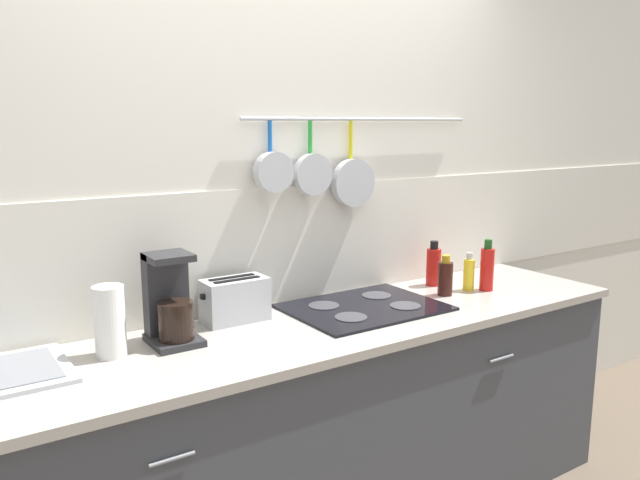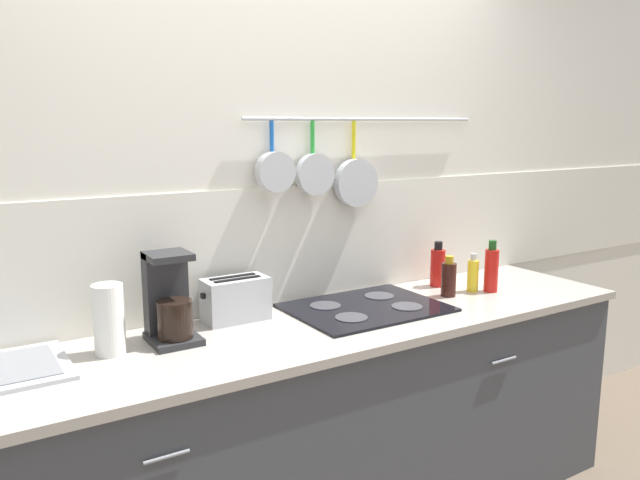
# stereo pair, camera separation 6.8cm
# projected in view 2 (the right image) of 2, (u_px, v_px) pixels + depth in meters

# --- Properties ---
(wall_back) EXTENTS (7.20, 0.14, 2.60)m
(wall_back) POSITION_uv_depth(u_px,v_px,m) (272.00, 219.00, 2.68)
(wall_back) COLOR silver
(wall_back) RESTS_ON ground_plane
(cabinet_base) EXTENTS (2.87, 0.63, 0.87)m
(cabinet_base) POSITION_uv_depth(u_px,v_px,m) (317.00, 435.00, 2.53)
(cabinet_base) COLOR #3F4247
(cabinet_base) RESTS_ON ground_plane
(countertop) EXTENTS (2.91, 0.65, 0.03)m
(countertop) POSITION_uv_depth(u_px,v_px,m) (317.00, 329.00, 2.44)
(countertop) COLOR #A59E93
(countertop) RESTS_ON cabinet_base
(paper_towel_roll) EXTENTS (0.10, 0.10, 0.24)m
(paper_towel_roll) POSITION_uv_depth(u_px,v_px,m) (109.00, 319.00, 2.11)
(paper_towel_roll) COLOR white
(paper_towel_roll) RESTS_ON countertop
(coffee_maker) EXTENTS (0.17, 0.20, 0.33)m
(coffee_maker) POSITION_uv_depth(u_px,v_px,m) (170.00, 304.00, 2.25)
(coffee_maker) COLOR #262628
(coffee_maker) RESTS_ON countertop
(toaster) EXTENTS (0.27, 0.13, 0.18)m
(toaster) POSITION_uv_depth(u_px,v_px,m) (236.00, 299.00, 2.48)
(toaster) COLOR #B7BABF
(toaster) RESTS_ON countertop
(cooktop) EXTENTS (0.64, 0.49, 0.01)m
(cooktop) POSITION_uv_depth(u_px,v_px,m) (366.00, 307.00, 2.65)
(cooktop) COLOR black
(cooktop) RESTS_ON countertop
(bottle_hot_sauce) EXTENTS (0.07, 0.07, 0.19)m
(bottle_hot_sauce) POSITION_uv_depth(u_px,v_px,m) (449.00, 278.00, 2.83)
(bottle_hot_sauce) COLOR #33140F
(bottle_hot_sauce) RESTS_ON countertop
(bottle_sesame_oil) EXTENTS (0.07, 0.07, 0.22)m
(bottle_sesame_oil) POSITION_uv_depth(u_px,v_px,m) (438.00, 266.00, 3.01)
(bottle_sesame_oil) COLOR red
(bottle_sesame_oil) RESTS_ON countertop
(bottle_olive_oil) EXTENTS (0.05, 0.05, 0.18)m
(bottle_olive_oil) POSITION_uv_depth(u_px,v_px,m) (473.00, 275.00, 2.91)
(bottle_olive_oil) COLOR yellow
(bottle_olive_oil) RESTS_ON countertop
(bottle_cooking_wine) EXTENTS (0.06, 0.06, 0.24)m
(bottle_cooking_wine) POSITION_uv_depth(u_px,v_px,m) (491.00, 269.00, 2.90)
(bottle_cooking_wine) COLOR red
(bottle_cooking_wine) RESTS_ON countertop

